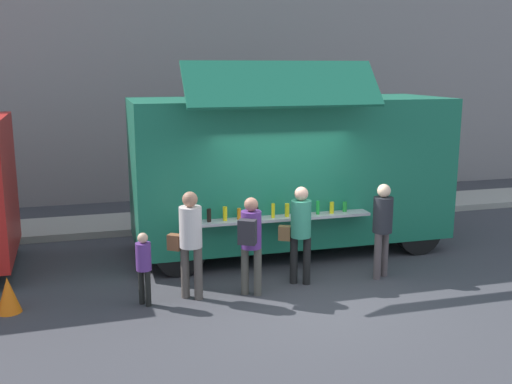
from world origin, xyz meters
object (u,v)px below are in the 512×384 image
object	(u,v)px
trash_bin	(409,191)
customer_mid_with_backpack	(251,237)
food_truck_main	(290,169)
traffic_cone_orange	(8,295)
customer_rear_waiting	(190,236)
child_near_queue	(144,262)
customer_front_ordering	(300,227)
customer_extra_browsing	(383,222)

from	to	relation	value
trash_bin	customer_mid_with_backpack	size ratio (longest dim) A/B	0.63
food_truck_main	customer_mid_with_backpack	bearing A→B (deg)	-122.41
traffic_cone_orange	trash_bin	size ratio (longest dim) A/B	0.54
traffic_cone_orange	customer_mid_with_backpack	world-z (taller)	customer_mid_with_backpack
trash_bin	customer_rear_waiting	xyz separation A→B (m)	(-6.38, -4.36, 0.52)
trash_bin	customer_rear_waiting	distance (m)	7.74
customer_mid_with_backpack	child_near_queue	xyz separation A→B (m)	(-1.67, 0.07, -0.29)
food_truck_main	trash_bin	world-z (taller)	food_truck_main
trash_bin	child_near_queue	bearing A→B (deg)	-148.03
customer_mid_with_backpack	customer_rear_waiting	size ratio (longest dim) A/B	0.93
child_near_queue	trash_bin	bearing A→B (deg)	-2.82
child_near_queue	customer_front_ordering	bearing A→B (deg)	-29.86
customer_front_ordering	customer_mid_with_backpack	size ratio (longest dim) A/B	1.04
traffic_cone_orange	customer_front_ordering	distance (m)	4.65
food_truck_main	customer_mid_with_backpack	world-z (taller)	food_truck_main
customer_front_ordering	customer_extra_browsing	distance (m)	1.47
customer_rear_waiting	food_truck_main	bearing A→B (deg)	-14.21
trash_bin	customer_extra_browsing	xyz separation A→B (m)	(-3.03, -4.31, 0.49)
food_truck_main	child_near_queue	size ratio (longest dim) A/B	5.28
child_near_queue	customer_extra_browsing	bearing A→B (deg)	-33.06
food_truck_main	child_near_queue	xyz separation A→B (m)	(-3.08, -2.12, -0.95)
customer_rear_waiting	customer_front_ordering	bearing A→B (deg)	-50.68
customer_mid_with_backpack	customer_extra_browsing	xyz separation A→B (m)	(2.40, 0.19, 0.01)
child_near_queue	customer_mid_with_backpack	bearing A→B (deg)	-37.23
food_truck_main	traffic_cone_orange	world-z (taller)	food_truck_main
customer_rear_waiting	child_near_queue	world-z (taller)	customer_rear_waiting
traffic_cone_orange	customer_front_ordering	world-z (taller)	customer_front_ordering
food_truck_main	trash_bin	bearing A→B (deg)	30.31
customer_rear_waiting	customer_extra_browsing	bearing A→B (deg)	-54.40
child_near_queue	customer_rear_waiting	bearing A→B (deg)	-28.75
trash_bin	customer_extra_browsing	distance (m)	5.30
traffic_cone_orange	child_near_queue	xyz separation A→B (m)	(1.99, -0.27, 0.41)
traffic_cone_orange	customer_rear_waiting	distance (m)	2.82
trash_bin	customer_rear_waiting	bearing A→B (deg)	-145.64
customer_rear_waiting	customer_extra_browsing	world-z (taller)	customer_rear_waiting
traffic_cone_orange	customer_rear_waiting	xyz separation A→B (m)	(2.72, -0.19, 0.75)
customer_mid_with_backpack	customer_rear_waiting	xyz separation A→B (m)	(-0.94, 0.15, 0.04)
customer_mid_with_backpack	child_near_queue	distance (m)	1.70
customer_front_ordering	customer_extra_browsing	size ratio (longest dim) A/B	1.01
traffic_cone_orange	food_truck_main	bearing A→B (deg)	20.03
traffic_cone_orange	customer_rear_waiting	world-z (taller)	customer_rear_waiting
traffic_cone_orange	customer_rear_waiting	size ratio (longest dim) A/B	0.32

